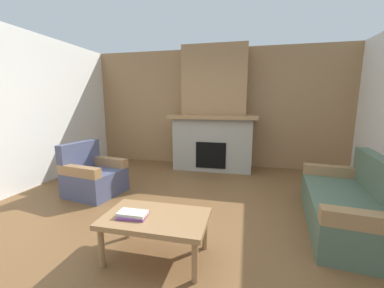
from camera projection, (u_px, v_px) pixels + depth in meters
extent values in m
plane|color=brown|center=(184.00, 223.00, 2.98)|extent=(9.00, 9.00, 0.00)
cube|color=#997047|center=(216.00, 108.00, 5.62)|extent=(6.00, 0.12, 2.70)
cube|color=gray|center=(213.00, 144.00, 5.36)|extent=(1.70, 0.70, 1.15)
cube|color=black|center=(211.00, 155.00, 5.08)|extent=(0.64, 0.08, 0.56)
cube|color=#997047|center=(213.00, 116.00, 5.21)|extent=(1.90, 0.82, 0.08)
cube|color=#997047|center=(215.00, 81.00, 5.21)|extent=(1.40, 0.50, 1.47)
cube|color=#4C604C|center=(346.00, 211.00, 2.87)|extent=(1.05, 1.89, 0.40)
cube|color=#997047|center=(334.00, 171.00, 3.58)|extent=(0.85, 0.26, 0.15)
cube|color=#997047|center=(374.00, 222.00, 2.07)|extent=(0.85, 0.26, 0.15)
cube|color=#474C6B|center=(96.00, 182.00, 3.90)|extent=(0.88, 0.88, 0.40)
cube|color=#474C6B|center=(80.00, 155.00, 3.95)|extent=(0.27, 0.77, 0.45)
cube|color=#997047|center=(79.00, 171.00, 3.57)|extent=(0.77, 0.27, 0.15)
cube|color=#997047|center=(108.00, 162.00, 4.13)|extent=(0.77, 0.27, 0.15)
cube|color=#997047|center=(156.00, 218.00, 2.27)|extent=(1.00, 0.60, 0.05)
cylinder|color=#997047|center=(101.00, 247.00, 2.18)|extent=(0.06, 0.06, 0.38)
cylinder|color=#997047|center=(195.00, 261.00, 1.98)|extent=(0.06, 0.06, 0.38)
cylinder|color=#997047|center=(127.00, 222.00, 2.64)|extent=(0.06, 0.06, 0.38)
cylinder|color=#997047|center=(205.00, 231.00, 2.44)|extent=(0.06, 0.06, 0.38)
cube|color=#7A3D84|center=(133.00, 215.00, 2.26)|extent=(0.28, 0.23, 0.02)
cube|color=beige|center=(132.00, 213.00, 2.24)|extent=(0.28, 0.15, 0.03)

